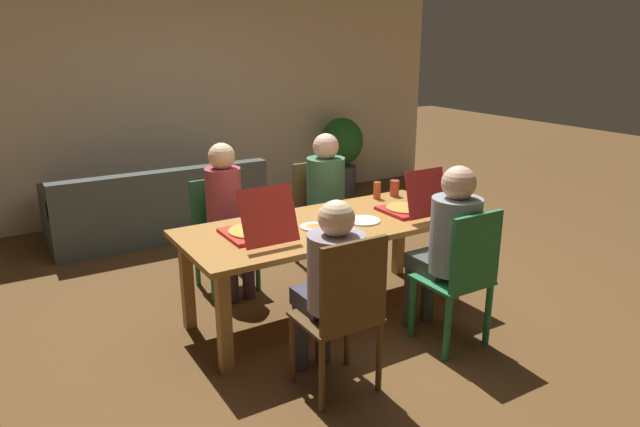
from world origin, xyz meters
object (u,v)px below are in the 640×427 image
object	(u,v)px
person_0	(449,239)
person_1	(329,190)
dining_table	(327,234)
person_2	(227,207)
chair_2	(221,228)
chair_3	(345,309)
plate_2	(363,221)
potted_plant	(342,150)
plate_1	(334,211)
chair_1	(320,209)
person_3	(331,277)
couch	(158,209)
plate_0	(314,226)
pizza_box_0	(410,207)
drinking_glass_1	(377,190)
drinking_glass_0	(394,188)
chair_0	(462,276)
pizza_box_1	(256,229)

from	to	relation	value
person_0	person_1	bearing A→B (deg)	90.00
dining_table	person_2	world-z (taller)	person_2
chair_2	chair_3	world-z (taller)	chair_3
plate_2	potted_plant	bearing A→B (deg)	59.14
chair_2	plate_1	size ratio (longest dim) A/B	3.85
plate_2	chair_1	bearing A→B (deg)	75.99
person_3	couch	world-z (taller)	person_3
chair_2	plate_0	bearing A→B (deg)	-71.75
person_1	pizza_box_0	world-z (taller)	person_1
couch	plate_1	bearing A→B (deg)	-72.29
chair_2	plate_2	world-z (taller)	chair_2
plate_1	person_2	bearing A→B (deg)	138.44
chair_1	couch	bearing A→B (deg)	123.45
person_3	plate_2	distance (m)	0.97
pizza_box_0	drinking_glass_1	world-z (taller)	pizza_box_0
chair_1	plate_2	distance (m)	1.09
chair_3	plate_1	distance (m)	1.31
plate_1	potted_plant	world-z (taller)	potted_plant
chair_2	plate_1	xyz separation A→B (m)	(0.65, -0.72, 0.23)
plate_2	drinking_glass_0	distance (m)	0.77
plate_2	chair_0	bearing A→B (deg)	-71.16
person_0	potted_plant	size ratio (longest dim) A/B	1.24
person_2	couch	world-z (taller)	person_2
chair_2	drinking_glass_1	xyz separation A→B (m)	(1.15, -0.59, 0.30)
person_2	person_3	distance (m)	1.56
chair_3	chair_2	bearing A→B (deg)	90.00
chair_2	potted_plant	bearing A→B (deg)	38.69
pizza_box_1	plate_1	xyz separation A→B (m)	(0.76, 0.21, -0.05)
person_1	person_3	size ratio (longest dim) A/B	1.05
person_3	pizza_box_1	bearing A→B (deg)	98.49
chair_1	plate_2	bearing A→B (deg)	-104.01
chair_0	drinking_glass_1	xyz separation A→B (m)	(0.19, 1.20, 0.29)
dining_table	chair_3	world-z (taller)	chair_3
chair_1	plate_0	world-z (taller)	chair_1
plate_2	dining_table	bearing A→B (deg)	155.76
drinking_glass_0	chair_3	bearing A→B (deg)	-136.89
chair_2	drinking_glass_0	world-z (taller)	chair_2
person_2	chair_3	distance (m)	1.71
chair_0	chair_3	distance (m)	0.96
chair_3	plate_2	distance (m)	1.09
chair_1	drinking_glass_0	xyz separation A→B (m)	(0.37, -0.60, 0.27)
person_0	person_2	world-z (taller)	person_0
person_3	drinking_glass_0	xyz separation A→B (m)	(1.33, 1.10, 0.10)
person_3	drinking_glass_1	distance (m)	1.60
person_2	potted_plant	distance (m)	3.33
dining_table	person_0	xyz separation A→B (m)	(0.50, -0.72, 0.09)
plate_0	person_3	bearing A→B (deg)	-113.64
plate_1	plate_0	bearing A→B (deg)	-142.90
pizza_box_0	drinking_glass_1	bearing A→B (deg)	85.91
pizza_box_1	person_0	bearing A→B (deg)	-33.66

